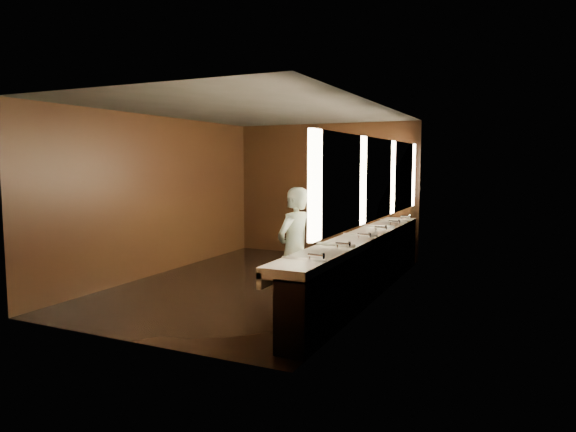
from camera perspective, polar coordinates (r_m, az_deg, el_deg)
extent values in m
plane|color=black|center=(8.49, -3.33, -7.55)|extent=(6.00, 6.00, 0.00)
cube|color=#2D2D2B|center=(8.30, -3.45, 11.60)|extent=(4.00, 6.00, 0.02)
cube|color=black|center=(11.00, 4.12, 2.92)|extent=(4.00, 0.02, 2.80)
cube|color=black|center=(5.84, -17.64, -0.07)|extent=(4.00, 0.02, 2.80)
cube|color=black|center=(9.40, -14.16, 2.23)|extent=(0.02, 6.00, 2.80)
cube|color=black|center=(7.53, 10.10, 1.43)|extent=(0.02, 6.00, 2.80)
cube|color=black|center=(7.72, 8.67, -5.90)|extent=(0.36, 5.40, 0.81)
cube|color=silver|center=(7.67, 8.04, -2.59)|extent=(0.55, 5.40, 0.12)
cube|color=silver|center=(7.76, 6.30, -3.07)|extent=(0.06, 5.40, 0.18)
cylinder|color=silver|center=(5.54, 3.12, -4.39)|extent=(0.18, 0.04, 0.04)
cylinder|color=silver|center=(6.35, 6.12, -3.08)|extent=(0.18, 0.04, 0.04)
cylinder|color=silver|center=(7.18, 8.42, -2.06)|extent=(0.18, 0.04, 0.04)
cylinder|color=silver|center=(8.02, 10.25, -1.25)|extent=(0.18, 0.04, 0.04)
cylinder|color=silver|center=(8.87, 11.72, -0.59)|extent=(0.18, 0.04, 0.04)
cylinder|color=silver|center=(9.72, 12.94, -0.05)|extent=(0.18, 0.04, 0.04)
cube|color=#FBE2B6|center=(5.24, 2.95, 3.39)|extent=(0.06, 0.22, 1.15)
cube|color=white|center=(5.99, 6.00, 3.69)|extent=(0.03, 1.32, 1.15)
cube|color=#FBE2B6|center=(6.75, 8.12, 3.92)|extent=(0.06, 0.23, 1.15)
cube|color=white|center=(7.52, 10.04, 4.09)|extent=(0.03, 1.32, 1.15)
cube|color=#FBE2B6|center=(8.29, 11.40, 4.24)|extent=(0.06, 0.23, 1.15)
cube|color=white|center=(9.07, 12.71, 4.35)|extent=(0.03, 1.32, 1.15)
cube|color=#FBE2B6|center=(9.85, 13.64, 4.45)|extent=(0.06, 0.22, 1.15)
imported|color=#7FAFBD|center=(6.85, 0.69, -3.72)|extent=(0.52, 0.68, 1.66)
cylinder|color=black|center=(7.08, 4.86, -7.86)|extent=(0.45, 0.45, 0.59)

